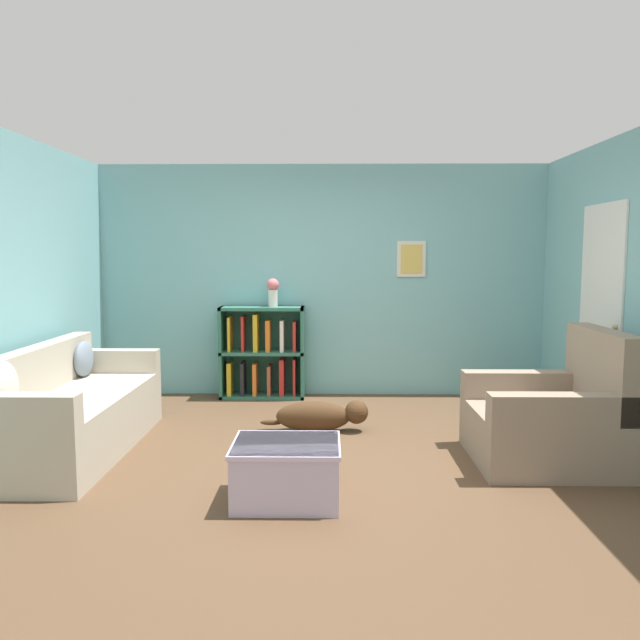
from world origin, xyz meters
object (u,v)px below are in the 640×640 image
at_px(dog, 320,416).
at_px(vase, 273,291).
at_px(coffee_table, 286,470).
at_px(recliner_chair, 553,419).
at_px(couch, 70,413).
at_px(bookshelf, 263,354).

relative_size(dog, vase, 3.16).
relative_size(coffee_table, vase, 2.24).
distance_m(recliner_chair, coffee_table, 2.16).
bearing_deg(dog, couch, -163.08).
xyz_separation_m(recliner_chair, dog, (-1.81, 0.81, -0.19)).
distance_m(bookshelf, vase, 0.72).
bearing_deg(recliner_chair, bookshelf, 138.86).
relative_size(couch, dog, 2.09).
height_order(bookshelf, dog, bookshelf).
height_order(couch, recliner_chair, recliner_chair).
height_order(couch, coffee_table, couch).
distance_m(bookshelf, coffee_table, 3.01).
relative_size(couch, coffee_table, 2.95).
bearing_deg(recliner_chair, coffee_table, -158.42).
bearing_deg(couch, recliner_chair, -2.89).
bearing_deg(dog, coffee_table, -97.13).
bearing_deg(bookshelf, couch, -124.57).
distance_m(couch, vase, 2.60).
bearing_deg(couch, vase, 52.80).
bearing_deg(coffee_table, bookshelf, 98.96).
bearing_deg(dog, recliner_chair, -24.10).
height_order(couch, vase, vase).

